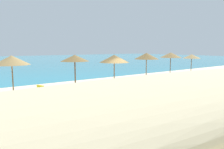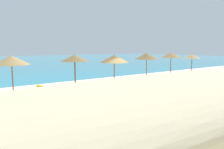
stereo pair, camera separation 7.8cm
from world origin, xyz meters
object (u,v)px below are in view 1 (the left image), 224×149
at_px(cooler_box, 44,95).
at_px(beach_umbrella_5, 171,55).
at_px(beach_umbrella_4, 146,56).
at_px(beach_umbrella_1, 12,60).
at_px(beach_umbrella_2, 75,58).
at_px(beach_umbrella_6, 192,56).
at_px(lounge_chair_0, 35,96).
at_px(beach_umbrella_3, 114,59).

bearing_deg(cooler_box, beach_umbrella_5, 3.60).
distance_m(beach_umbrella_4, cooler_box, 10.72).
relative_size(beach_umbrella_1, beach_umbrella_2, 1.02).
bearing_deg(beach_umbrella_1, beach_umbrella_2, 2.44).
height_order(beach_umbrella_6, lounge_chair_0, beach_umbrella_6).
distance_m(beach_umbrella_4, beach_umbrella_5, 3.73).
height_order(beach_umbrella_3, beach_umbrella_6, beach_umbrella_3).
height_order(beach_umbrella_2, beach_umbrella_3, beach_umbrella_2).
bearing_deg(beach_umbrella_2, beach_umbrella_4, 1.77).
xyz_separation_m(beach_umbrella_1, cooler_box, (1.78, -0.46, -2.31)).
bearing_deg(beach_umbrella_4, lounge_chair_0, -170.28).
distance_m(beach_umbrella_1, beach_umbrella_2, 4.37).
bearing_deg(beach_umbrella_4, cooler_box, -175.13).
distance_m(beach_umbrella_3, beach_umbrella_4, 3.88).
bearing_deg(beach_umbrella_6, beach_umbrella_1, -178.43).
height_order(beach_umbrella_1, lounge_chair_0, beach_umbrella_1).
bearing_deg(lounge_chair_0, beach_umbrella_2, -85.75).
bearing_deg(beach_umbrella_3, beach_umbrella_5, -0.87).
xyz_separation_m(beach_umbrella_3, beach_umbrella_5, (7.61, -0.12, 0.17)).
xyz_separation_m(beach_umbrella_2, beach_umbrella_5, (11.58, 0.24, 0.01)).
bearing_deg(beach_umbrella_4, beach_umbrella_6, 0.89).
relative_size(beach_umbrella_3, lounge_chair_0, 1.74).
relative_size(beach_umbrella_5, lounge_chair_0, 1.82).
bearing_deg(cooler_box, beach_umbrella_3, 8.73).
relative_size(beach_umbrella_2, beach_umbrella_4, 0.99).
xyz_separation_m(beach_umbrella_1, beach_umbrella_2, (4.36, 0.19, -0.01)).
distance_m(lounge_chair_0, cooler_box, 1.40).
relative_size(beach_umbrella_5, beach_umbrella_6, 1.11).
bearing_deg(beach_umbrella_4, beach_umbrella_3, 178.27).
distance_m(beach_umbrella_3, cooler_box, 6.97).
xyz_separation_m(beach_umbrella_2, beach_umbrella_4, (7.85, 0.24, -0.02)).
bearing_deg(beach_umbrella_3, cooler_box, -171.27).
relative_size(beach_umbrella_2, beach_umbrella_3, 1.03).
height_order(beach_umbrella_2, beach_umbrella_6, beach_umbrella_2).
bearing_deg(beach_umbrella_1, beach_umbrella_3, 3.75).
bearing_deg(beach_umbrella_4, beach_umbrella_1, -177.99).
xyz_separation_m(beach_umbrella_2, beach_umbrella_3, (3.97, 0.36, -0.16)).
distance_m(beach_umbrella_5, cooler_box, 14.38).
xyz_separation_m(beach_umbrella_5, beach_umbrella_6, (4.16, 0.12, -0.24)).
xyz_separation_m(beach_umbrella_2, beach_umbrella_6, (15.74, 0.37, -0.23)).
bearing_deg(beach_umbrella_6, beach_umbrella_2, -178.67).
relative_size(beach_umbrella_1, beach_umbrella_6, 1.11).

